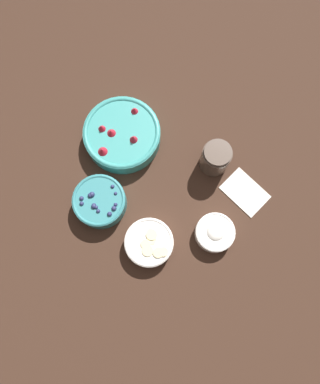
{
  "coord_description": "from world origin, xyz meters",
  "views": [
    {
      "loc": [
        -0.14,
        0.18,
        1.09
      ],
      "look_at": [
        0.01,
        -0.01,
        0.05
      ],
      "focal_mm": 35.0,
      "sensor_mm": 36.0,
      "label": 1
    }
  ],
  "objects_px": {
    "bowl_bananas": "(149,243)",
    "bowl_cream": "(215,233)",
    "bowl_strawberries": "(122,134)",
    "jar_chocolate": "(215,158)",
    "bowl_blueberries": "(100,201)"
  },
  "relations": [
    {
      "from": "bowl_strawberries",
      "to": "bowl_cream",
      "type": "relative_size",
      "value": 2.06
    },
    {
      "from": "bowl_strawberries",
      "to": "bowl_blueberries",
      "type": "height_order",
      "value": "bowl_strawberries"
    },
    {
      "from": "bowl_strawberries",
      "to": "bowl_bananas",
      "type": "distance_m",
      "value": 0.33
    },
    {
      "from": "bowl_bananas",
      "to": "jar_chocolate",
      "type": "distance_m",
      "value": 0.31
    },
    {
      "from": "bowl_strawberries",
      "to": "bowl_blueberries",
      "type": "xyz_separation_m",
      "value": [
        -0.08,
        0.2,
        -0.0
      ]
    },
    {
      "from": "jar_chocolate",
      "to": "bowl_cream",
      "type": "bearing_deg",
      "value": 127.43
    },
    {
      "from": "bowl_bananas",
      "to": "bowl_cream",
      "type": "relative_size",
      "value": 1.23
    },
    {
      "from": "bowl_cream",
      "to": "bowl_strawberries",
      "type": "bearing_deg",
      "value": -8.56
    },
    {
      "from": "bowl_bananas",
      "to": "bowl_strawberries",
      "type": "bearing_deg",
      "value": -36.64
    },
    {
      "from": "bowl_bananas",
      "to": "jar_chocolate",
      "type": "relative_size",
      "value": 1.33
    },
    {
      "from": "bowl_strawberries",
      "to": "jar_chocolate",
      "type": "bearing_deg",
      "value": -157.22
    },
    {
      "from": "bowl_strawberries",
      "to": "jar_chocolate",
      "type": "height_order",
      "value": "jar_chocolate"
    },
    {
      "from": "bowl_blueberries",
      "to": "jar_chocolate",
      "type": "height_order",
      "value": "jar_chocolate"
    },
    {
      "from": "bowl_blueberries",
      "to": "bowl_cream",
      "type": "bearing_deg",
      "value": -156.23
    },
    {
      "from": "bowl_blueberries",
      "to": "bowl_cream",
      "type": "relative_size",
      "value": 1.36
    }
  ]
}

